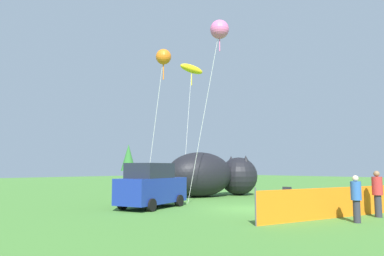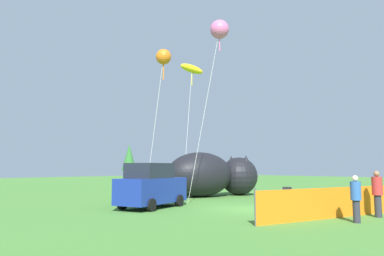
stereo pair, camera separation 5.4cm
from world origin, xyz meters
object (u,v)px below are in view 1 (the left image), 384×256
at_px(parked_car, 152,186).
at_px(kite_orange_flower, 163,57).
at_px(spectator_in_blue_shirt, 356,197).
at_px(kite_pink_octopus, 219,30).
at_px(spectator_in_white_shirt, 377,192).
at_px(kite_yellow_hero, 192,69).
at_px(inflatable_cat, 211,176).
at_px(folding_chair, 287,194).

relative_size(parked_car, kite_orange_flower, 0.51).
relative_size(spectator_in_blue_shirt, kite_pink_octopus, 0.16).
xyz_separation_m(spectator_in_white_shirt, kite_yellow_hero, (3.79, 14.55, 8.46)).
xyz_separation_m(inflatable_cat, kite_pink_octopus, (-2.99, -3.47, 8.52)).
distance_m(spectator_in_white_shirt, kite_pink_octopus, 12.11).
bearing_deg(folding_chair, spectator_in_blue_shirt, 27.86).
height_order(inflatable_cat, spectator_in_blue_shirt, inflatable_cat).
distance_m(kite_yellow_hero, kite_orange_flower, 8.09).
bearing_deg(spectator_in_blue_shirt, folding_chair, 51.62).
bearing_deg(kite_yellow_hero, parked_car, -145.62).
xyz_separation_m(kite_yellow_hero, kite_orange_flower, (-6.58, -4.50, -1.38)).
xyz_separation_m(folding_chair, spectator_in_white_shirt, (-2.28, -5.54, 0.49)).
xyz_separation_m(inflatable_cat, spectator_in_blue_shirt, (-4.99, -11.71, -0.44)).
bearing_deg(parked_car, spectator_in_white_shirt, -81.48).
bearing_deg(spectator_in_blue_shirt, parked_car, 104.28).
bearing_deg(kite_pink_octopus, kite_orange_flower, 145.72).
xyz_separation_m(parked_car, spectator_in_blue_shirt, (2.28, -8.96, -0.13)).
xyz_separation_m(parked_car, kite_yellow_hero, (8.19, 5.60, 8.41)).
distance_m(spectator_in_blue_shirt, kite_yellow_hero, 17.89).
bearing_deg(kite_pink_octopus, folding_chair, -48.36).
bearing_deg(spectator_in_white_shirt, inflatable_cat, 76.21).
height_order(spectator_in_white_shirt, kite_orange_flower, kite_orange_flower).
height_order(folding_chair, kite_pink_octopus, kite_pink_octopus).
bearing_deg(kite_orange_flower, inflatable_cat, 16.24).
xyz_separation_m(folding_chair, inflatable_cat, (0.59, 6.16, 0.85)).
bearing_deg(inflatable_cat, kite_yellow_hero, 85.14).
relative_size(folding_chair, spectator_in_white_shirt, 0.49).
xyz_separation_m(parked_car, folding_chair, (6.68, -3.41, -0.54)).
height_order(folding_chair, spectator_in_blue_shirt, spectator_in_blue_shirt).
xyz_separation_m(parked_car, inflatable_cat, (7.27, 2.75, 0.31)).
bearing_deg(inflatable_cat, spectator_in_white_shirt, -90.82).
bearing_deg(parked_car, spectator_in_blue_shirt, -93.39).
xyz_separation_m(folding_chair, spectator_in_blue_shirt, (-4.40, -5.55, 0.41)).
bearing_deg(kite_orange_flower, spectator_in_blue_shirt, -86.18).
xyz_separation_m(spectator_in_blue_shirt, kite_orange_flower, (-0.67, 10.07, 7.16)).
bearing_deg(kite_pink_octopus, inflatable_cat, 49.30).
xyz_separation_m(kite_yellow_hero, kite_pink_octopus, (-3.90, -6.32, 0.42)).
relative_size(folding_chair, kite_orange_flower, 0.10).
height_order(kite_yellow_hero, kite_orange_flower, kite_yellow_hero).
relative_size(spectator_in_blue_shirt, kite_orange_flower, 0.20).
height_order(parked_car, kite_yellow_hero, kite_yellow_hero).
height_order(parked_car, inflatable_cat, inflatable_cat).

